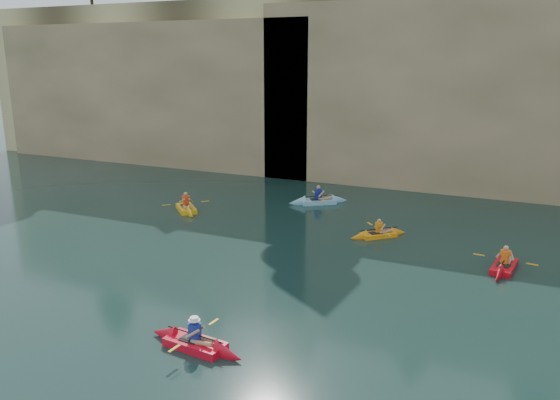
% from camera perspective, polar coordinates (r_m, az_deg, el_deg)
% --- Properties ---
extents(ground, '(160.00, 160.00, 0.00)m').
position_cam_1_polar(ground, '(14.38, -2.91, -18.15)').
color(ground, black).
rests_on(ground, ground).
extents(cliff, '(70.00, 16.00, 12.00)m').
position_cam_1_polar(cliff, '(41.13, 16.77, 11.62)').
color(cliff, tan).
rests_on(cliff, ground).
extents(cliff_slab_west, '(26.00, 2.40, 10.56)m').
position_cam_1_polar(cliff_slab_west, '(42.08, -13.51, 10.90)').
color(cliff_slab_west, tan).
rests_on(cliff_slab_west, ground).
extents(cliff_slab_center, '(24.00, 2.40, 11.40)m').
position_cam_1_polar(cliff_slab_center, '(33.57, 18.37, 10.41)').
color(cliff_slab_center, tan).
rests_on(cliff_slab_center, ground).
extents(sea_cave_west, '(4.50, 1.00, 4.00)m').
position_cam_1_polar(sea_cave_west, '(40.70, -11.54, 6.24)').
color(sea_cave_west, black).
rests_on(sea_cave_west, ground).
extents(sea_cave_center, '(3.50, 1.00, 3.20)m').
position_cam_1_polar(sea_cave_center, '(34.60, 7.78, 4.27)').
color(sea_cave_center, black).
rests_on(sea_cave_center, ground).
extents(main_kayaker, '(3.16, 2.13, 1.15)m').
position_cam_1_polar(main_kayaker, '(15.74, -8.85, -14.54)').
color(main_kayaker, red).
rests_on(main_kayaker, ground).
extents(kayaker_orange, '(2.45, 2.36, 1.05)m').
position_cam_1_polar(kayaker_orange, '(24.80, 10.25, -3.53)').
color(kayaker_orange, orange).
rests_on(kayaker_orange, ground).
extents(kayaker_red_far, '(2.31, 3.26, 1.17)m').
position_cam_1_polar(kayaker_red_far, '(22.46, 22.39, -6.37)').
color(kayaker_red_far, red).
rests_on(kayaker_red_far, ground).
extents(kayaker_yellow, '(2.70, 2.68, 1.25)m').
position_cam_1_polar(kayaker_yellow, '(28.90, -9.77, -0.83)').
color(kayaker_yellow, yellow).
rests_on(kayaker_yellow, ground).
extents(kayaker_ltblue_mid, '(3.13, 2.58, 1.27)m').
position_cam_1_polar(kayaker_ltblue_mid, '(29.96, 4.02, -0.09)').
color(kayaker_ltblue_mid, '#81C0D9').
rests_on(kayaker_ltblue_mid, ground).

